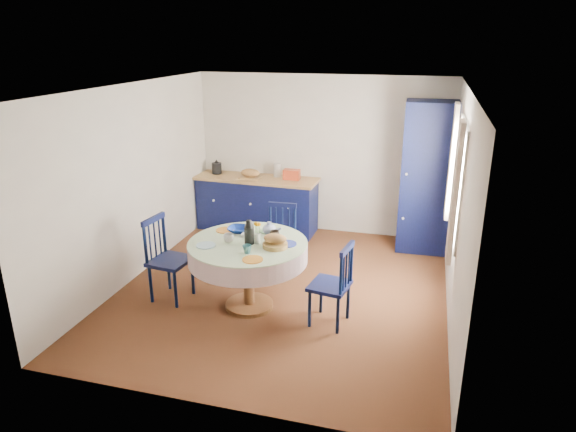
{
  "coord_description": "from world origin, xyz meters",
  "views": [
    {
      "loc": [
        1.6,
        -5.61,
        3.05
      ],
      "look_at": [
        0.01,
        0.2,
        0.92
      ],
      "focal_mm": 32.0,
      "sensor_mm": 36.0,
      "label": 1
    }
  ],
  "objects_px": {
    "dining_table": "(249,252)",
    "mug_d": "(249,225)",
    "mug_b": "(247,249)",
    "chair_left": "(167,258)",
    "kitchen_counter": "(257,203)",
    "chair_right": "(333,284)",
    "cobalt_bowl": "(239,230)",
    "mug_a": "(229,238)",
    "mug_c": "(275,234)",
    "chair_far": "(280,239)",
    "pantry_cabinet": "(428,178)"
  },
  "relations": [
    {
      "from": "kitchen_counter",
      "to": "mug_d",
      "type": "xyz_separation_m",
      "value": [
        0.61,
        -2.07,
        0.41
      ]
    },
    {
      "from": "dining_table",
      "to": "chair_far",
      "type": "xyz_separation_m",
      "value": [
        0.08,
        1.01,
        -0.22
      ]
    },
    {
      "from": "kitchen_counter",
      "to": "mug_b",
      "type": "distance_m",
      "value": 2.93
    },
    {
      "from": "pantry_cabinet",
      "to": "mug_b",
      "type": "distance_m",
      "value": 3.25
    },
    {
      "from": "pantry_cabinet",
      "to": "mug_d",
      "type": "xyz_separation_m",
      "value": [
        -2.05,
        -1.96,
        -0.23
      ]
    },
    {
      "from": "chair_far",
      "to": "mug_c",
      "type": "bearing_deg",
      "value": -81.26
    },
    {
      "from": "mug_a",
      "to": "mug_b",
      "type": "xyz_separation_m",
      "value": [
        0.31,
        -0.25,
        -0.0
      ]
    },
    {
      "from": "chair_right",
      "to": "mug_b",
      "type": "distance_m",
      "value": 1.01
    },
    {
      "from": "kitchen_counter",
      "to": "dining_table",
      "type": "bearing_deg",
      "value": -71.27
    },
    {
      "from": "cobalt_bowl",
      "to": "dining_table",
      "type": "bearing_deg",
      "value": -51.2
    },
    {
      "from": "chair_far",
      "to": "cobalt_bowl",
      "type": "xyz_separation_m",
      "value": [
        -0.3,
        -0.74,
        0.38
      ]
    },
    {
      "from": "dining_table",
      "to": "mug_b",
      "type": "distance_m",
      "value": 0.36
    },
    {
      "from": "chair_right",
      "to": "mug_c",
      "type": "xyz_separation_m",
      "value": [
        -0.76,
        0.31,
        0.39
      ]
    },
    {
      "from": "dining_table",
      "to": "cobalt_bowl",
      "type": "relative_size",
      "value": 5.31
    },
    {
      "from": "mug_b",
      "to": "mug_d",
      "type": "relative_size",
      "value": 1.11
    },
    {
      "from": "chair_right",
      "to": "mug_d",
      "type": "height_order",
      "value": "chair_right"
    },
    {
      "from": "pantry_cabinet",
      "to": "chair_left",
      "type": "xyz_separation_m",
      "value": [
        -2.95,
        -2.41,
        -0.58
      ]
    },
    {
      "from": "mug_a",
      "to": "mug_d",
      "type": "distance_m",
      "value": 0.47
    },
    {
      "from": "kitchen_counter",
      "to": "chair_right",
      "type": "xyz_separation_m",
      "value": [
        1.75,
        -2.59,
        0.03
      ]
    },
    {
      "from": "chair_left",
      "to": "kitchen_counter",
      "type": "bearing_deg",
      "value": 0.27
    },
    {
      "from": "dining_table",
      "to": "mug_a",
      "type": "distance_m",
      "value": 0.28
    },
    {
      "from": "dining_table",
      "to": "chair_far",
      "type": "bearing_deg",
      "value": 85.4
    },
    {
      "from": "kitchen_counter",
      "to": "chair_far",
      "type": "height_order",
      "value": "kitchen_counter"
    },
    {
      "from": "mug_d",
      "to": "cobalt_bowl",
      "type": "height_order",
      "value": "mug_d"
    },
    {
      "from": "chair_far",
      "to": "chair_left",
      "type": "bearing_deg",
      "value": -139.82
    },
    {
      "from": "mug_b",
      "to": "dining_table",
      "type": "bearing_deg",
      "value": 107.1
    },
    {
      "from": "chair_far",
      "to": "mug_a",
      "type": "relative_size",
      "value": 8.0
    },
    {
      "from": "pantry_cabinet",
      "to": "chair_left",
      "type": "bearing_deg",
      "value": -142.3
    },
    {
      "from": "pantry_cabinet",
      "to": "mug_a",
      "type": "bearing_deg",
      "value": -132.97
    },
    {
      "from": "kitchen_counter",
      "to": "mug_b",
      "type": "bearing_deg",
      "value": -71.22
    },
    {
      "from": "chair_left",
      "to": "chair_right",
      "type": "xyz_separation_m",
      "value": [
        2.04,
        -0.07,
        -0.04
      ]
    },
    {
      "from": "chair_left",
      "to": "chair_right",
      "type": "distance_m",
      "value": 2.04
    },
    {
      "from": "kitchen_counter",
      "to": "chair_left",
      "type": "distance_m",
      "value": 2.54
    },
    {
      "from": "kitchen_counter",
      "to": "chair_left",
      "type": "bearing_deg",
      "value": -94.45
    },
    {
      "from": "chair_far",
      "to": "dining_table",
      "type": "bearing_deg",
      "value": -97.65
    },
    {
      "from": "pantry_cabinet",
      "to": "dining_table",
      "type": "relative_size",
      "value": 1.61
    },
    {
      "from": "dining_table",
      "to": "mug_d",
      "type": "bearing_deg",
      "value": 107.84
    },
    {
      "from": "chair_left",
      "to": "chair_far",
      "type": "bearing_deg",
      "value": -39.93
    },
    {
      "from": "chair_right",
      "to": "mug_d",
      "type": "relative_size",
      "value": 10.75
    },
    {
      "from": "chair_left",
      "to": "dining_table",
      "type": "bearing_deg",
      "value": -81.39
    },
    {
      "from": "chair_left",
      "to": "cobalt_bowl",
      "type": "xyz_separation_m",
      "value": [
        0.81,
        0.3,
        0.34
      ]
    },
    {
      "from": "dining_table",
      "to": "chair_right",
      "type": "xyz_separation_m",
      "value": [
        1.01,
        -0.1,
        -0.22
      ]
    },
    {
      "from": "pantry_cabinet",
      "to": "mug_a",
      "type": "relative_size",
      "value": 18.59
    },
    {
      "from": "chair_left",
      "to": "mug_d",
      "type": "xyz_separation_m",
      "value": [
        0.9,
        0.45,
        0.35
      ]
    },
    {
      "from": "kitchen_counter",
      "to": "mug_d",
      "type": "bearing_deg",
      "value": -71.52
    },
    {
      "from": "dining_table",
      "to": "chair_left",
      "type": "relative_size",
      "value": 1.33
    },
    {
      "from": "mug_c",
      "to": "chair_left",
      "type": "bearing_deg",
      "value": -169.62
    },
    {
      "from": "mug_a",
      "to": "mug_b",
      "type": "height_order",
      "value": "same"
    },
    {
      "from": "chair_right",
      "to": "mug_d",
      "type": "bearing_deg",
      "value": -105.1
    },
    {
      "from": "mug_a",
      "to": "mug_c",
      "type": "xyz_separation_m",
      "value": [
        0.47,
        0.25,
        -0.0
      ]
    }
  ]
}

